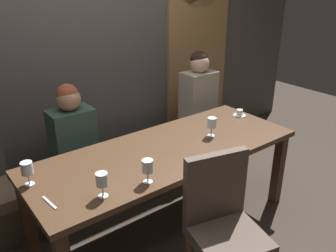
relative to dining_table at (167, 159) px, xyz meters
name	(u,v)px	position (x,y,z in m)	size (l,w,h in m)	color
ground	(167,224)	(0.00, 0.00, -0.65)	(9.00, 9.00, 0.00)	#382D26
back_wall_tiled	(89,32)	(0.00, 1.22, 0.85)	(6.00, 0.12, 3.00)	#4C4944
arched_door	(198,33)	(1.35, 1.15, 0.71)	(0.90, 0.05, 2.55)	olive
dining_table	(167,159)	(0.00, 0.00, 0.00)	(2.20, 0.84, 0.74)	#412B1C
banquette_bench	(124,169)	(0.00, 0.70, -0.42)	(2.50, 0.44, 0.45)	#4A3C2E
chair_near_side	(223,219)	(-0.10, -0.72, -0.09)	(0.53, 0.53, 0.98)	#4C3321
diner_redhead	(72,129)	(-0.48, 0.68, 0.15)	(0.36, 0.24, 0.74)	#2D473D
diner_bearded	(199,92)	(0.95, 0.68, 0.19)	(0.36, 0.24, 0.83)	#9E9384
wine_glass_center_back	(102,181)	(-0.70, -0.27, 0.20)	(0.08, 0.08, 0.16)	silver
wine_glass_near_left	(27,169)	(-1.02, 0.14, 0.20)	(0.08, 0.08, 0.16)	silver
wine_glass_near_right	(148,167)	(-0.39, -0.31, 0.20)	(0.08, 0.08, 0.16)	silver
wine_glass_center_front	(212,124)	(0.45, -0.04, 0.20)	(0.08, 0.08, 0.16)	silver
espresso_cup	(240,113)	(0.99, 0.12, 0.11)	(0.12, 0.12, 0.06)	white
fork_on_table	(49,203)	(-0.99, -0.14, 0.09)	(0.02, 0.17, 0.01)	silver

